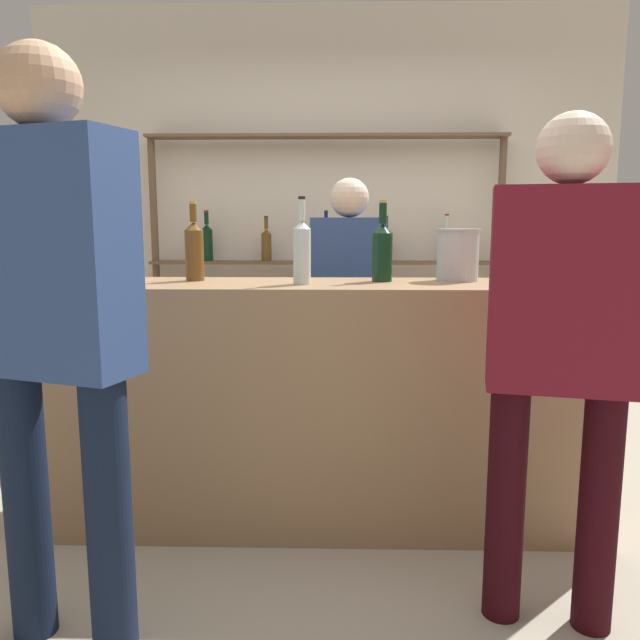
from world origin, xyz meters
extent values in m
plane|color=#B2A893|center=(0.00, 0.00, 0.00)|extent=(16.00, 16.00, 0.00)
cube|color=#997551|center=(0.00, 0.00, 0.54)|extent=(2.44, 0.54, 1.08)
cube|color=beige|center=(0.00, 1.87, 1.40)|extent=(4.04, 0.12, 2.80)
cylinder|color=brown|center=(-1.20, 1.69, 0.96)|extent=(0.05, 0.05, 1.92)
cylinder|color=brown|center=(1.20, 1.69, 0.96)|extent=(0.05, 0.05, 1.92)
cube|color=brown|center=(0.00, 1.69, 1.91)|extent=(2.44, 0.18, 0.02)
cube|color=brown|center=(0.00, 1.69, 1.06)|extent=(2.44, 0.18, 0.02)
cylinder|color=black|center=(-0.83, 1.69, 1.17)|extent=(0.08, 0.08, 0.22)
cone|color=black|center=(-0.83, 1.69, 1.30)|extent=(0.08, 0.08, 0.04)
cylinder|color=black|center=(-0.83, 1.69, 1.36)|extent=(0.03, 0.03, 0.09)
cylinder|color=maroon|center=(-0.83, 1.69, 1.41)|extent=(0.03, 0.03, 0.01)
cylinder|color=brown|center=(-0.42, 1.69, 1.16)|extent=(0.07, 0.07, 0.19)
cone|color=brown|center=(-0.42, 1.69, 1.27)|extent=(0.07, 0.07, 0.03)
cylinder|color=brown|center=(-0.42, 1.69, 1.33)|extent=(0.03, 0.03, 0.08)
cylinder|color=#232328|center=(-0.42, 1.69, 1.37)|extent=(0.03, 0.03, 0.01)
cylinder|color=#0F1956|center=(0.00, 1.69, 1.18)|extent=(0.07, 0.07, 0.23)
cone|color=#0F1956|center=(0.00, 1.69, 1.31)|extent=(0.07, 0.07, 0.03)
cylinder|color=#0F1956|center=(0.00, 1.69, 1.36)|extent=(0.03, 0.03, 0.07)
cylinder|color=black|center=(0.00, 1.69, 1.41)|extent=(0.03, 0.03, 0.01)
cylinder|color=black|center=(0.42, 1.69, 1.17)|extent=(0.07, 0.07, 0.20)
cone|color=black|center=(0.42, 1.69, 1.28)|extent=(0.07, 0.07, 0.03)
cylinder|color=black|center=(0.42, 1.69, 1.34)|extent=(0.03, 0.03, 0.08)
cylinder|color=gold|center=(0.42, 1.69, 1.38)|extent=(0.03, 0.03, 0.01)
cylinder|color=silver|center=(0.83, 1.69, 1.16)|extent=(0.08, 0.08, 0.18)
cone|color=silver|center=(0.83, 1.69, 1.26)|extent=(0.08, 0.08, 0.03)
cylinder|color=silver|center=(0.83, 1.69, 1.33)|extent=(0.03, 0.03, 0.10)
cylinder|color=maroon|center=(0.83, 1.69, 1.38)|extent=(0.03, 0.03, 0.01)
cylinder|color=silver|center=(-0.07, -0.05, 1.19)|extent=(0.07, 0.07, 0.23)
cone|color=silver|center=(-0.07, -0.05, 1.32)|extent=(0.07, 0.07, 0.03)
cylinder|color=silver|center=(-0.07, -0.05, 1.38)|extent=(0.03, 0.03, 0.09)
cylinder|color=black|center=(-0.07, -0.05, 1.43)|extent=(0.03, 0.03, 0.01)
cylinder|color=#0F1956|center=(-1.01, -0.04, 1.18)|extent=(0.09, 0.09, 0.21)
cone|color=#0F1956|center=(-1.01, -0.04, 1.31)|extent=(0.09, 0.09, 0.04)
cylinder|color=#0F1956|center=(-1.01, -0.04, 1.37)|extent=(0.03, 0.03, 0.09)
cylinder|color=black|center=(-1.01, -0.04, 1.43)|extent=(0.04, 0.04, 0.01)
cylinder|color=brown|center=(-0.56, 0.09, 1.19)|extent=(0.08, 0.08, 0.22)
cone|color=brown|center=(-0.56, 0.09, 1.32)|extent=(0.08, 0.08, 0.04)
cylinder|color=brown|center=(-0.56, 0.09, 1.37)|extent=(0.03, 0.03, 0.08)
cylinder|color=gold|center=(-0.56, 0.09, 1.42)|extent=(0.03, 0.03, 0.01)
cylinder|color=black|center=(0.27, 0.07, 1.18)|extent=(0.09, 0.09, 0.21)
cone|color=black|center=(0.27, 0.07, 1.31)|extent=(0.09, 0.09, 0.04)
cylinder|color=black|center=(0.27, 0.07, 1.37)|extent=(0.03, 0.03, 0.09)
cylinder|color=gold|center=(0.27, 0.07, 1.42)|extent=(0.04, 0.04, 0.01)
cylinder|color=#B2B2B7|center=(0.61, 0.12, 1.19)|extent=(0.18, 0.18, 0.22)
cylinder|color=#B2B2B7|center=(0.61, 0.12, 1.30)|extent=(0.19, 0.19, 0.01)
cylinder|color=silver|center=(-0.91, 0.13, 1.14)|extent=(0.12, 0.12, 0.13)
sphere|color=tan|center=(-0.93, 0.10, 1.09)|extent=(0.02, 0.02, 0.02)
sphere|color=tan|center=(-0.88, 0.13, 1.09)|extent=(0.02, 0.02, 0.02)
sphere|color=tan|center=(-0.90, 0.16, 1.09)|extent=(0.02, 0.02, 0.02)
sphere|color=tan|center=(-0.88, 0.08, 1.10)|extent=(0.02, 0.02, 0.02)
sphere|color=tan|center=(-0.87, 0.11, 1.14)|extent=(0.02, 0.02, 0.02)
sphere|color=tan|center=(-0.89, 0.10, 1.11)|extent=(0.02, 0.02, 0.02)
cylinder|color=#121C33|center=(-0.62, -0.92, 0.44)|extent=(0.14, 0.14, 0.89)
cylinder|color=#121C33|center=(-0.92, -0.82, 0.44)|extent=(0.14, 0.14, 0.89)
cube|color=navy|center=(-0.77, -0.87, 1.24)|extent=(0.54, 0.36, 0.70)
sphere|color=tan|center=(-0.77, -0.87, 1.71)|extent=(0.24, 0.24, 0.24)
cylinder|color=black|center=(0.92, -0.75, 0.40)|extent=(0.13, 0.13, 0.81)
cylinder|color=black|center=(0.64, -0.69, 0.40)|extent=(0.13, 0.13, 0.81)
cube|color=maroon|center=(0.78, -0.72, 1.13)|extent=(0.48, 0.29, 0.64)
sphere|color=beige|center=(0.78, -0.72, 1.55)|extent=(0.22, 0.22, 0.22)
cylinder|color=#121C33|center=(0.01, 0.66, 0.38)|extent=(0.11, 0.11, 0.76)
cylinder|color=#121C33|center=(0.27, 0.64, 0.38)|extent=(0.11, 0.11, 0.76)
cube|color=navy|center=(0.14, 0.65, 1.06)|extent=(0.41, 0.20, 0.60)
sphere|color=beige|center=(0.14, 0.65, 1.46)|extent=(0.21, 0.21, 0.21)
camera|label=1|loc=(0.07, -2.67, 1.33)|focal=35.00mm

